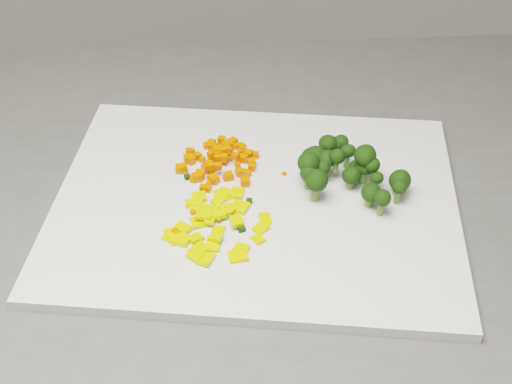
{
  "coord_description": "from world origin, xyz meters",
  "views": [
    {
      "loc": [
        -0.04,
        -0.27,
        1.49
      ],
      "look_at": [
        -0.0,
        0.41,
        0.92
      ],
      "focal_mm": 50.0,
      "sensor_mm": 36.0,
      "label": 1
    }
  ],
  "objects_px": {
    "pepper_pile": "(219,221)",
    "broccoli_pile": "(351,165)",
    "carrot_pile": "(218,157)",
    "cutting_board": "(256,202)"
  },
  "relations": [
    {
      "from": "pepper_pile",
      "to": "carrot_pile",
      "type": "bearing_deg",
      "value": 89.95
    },
    {
      "from": "carrot_pile",
      "to": "pepper_pile",
      "type": "distance_m",
      "value": 0.12
    },
    {
      "from": "cutting_board",
      "to": "carrot_pile",
      "type": "bearing_deg",
      "value": 124.1
    },
    {
      "from": "cutting_board",
      "to": "pepper_pile",
      "type": "relative_size",
      "value": 3.88
    },
    {
      "from": "cutting_board",
      "to": "broccoli_pile",
      "type": "distance_m",
      "value": 0.13
    },
    {
      "from": "cutting_board",
      "to": "pepper_pile",
      "type": "distance_m",
      "value": 0.07
    },
    {
      "from": "carrot_pile",
      "to": "broccoli_pile",
      "type": "xyz_separation_m",
      "value": [
        0.17,
        -0.05,
        0.02
      ]
    },
    {
      "from": "pepper_pile",
      "to": "broccoli_pile",
      "type": "xyz_separation_m",
      "value": [
        0.17,
        0.07,
        0.02
      ]
    },
    {
      "from": "carrot_pile",
      "to": "broccoli_pile",
      "type": "distance_m",
      "value": 0.17
    },
    {
      "from": "pepper_pile",
      "to": "broccoli_pile",
      "type": "distance_m",
      "value": 0.18
    }
  ]
}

